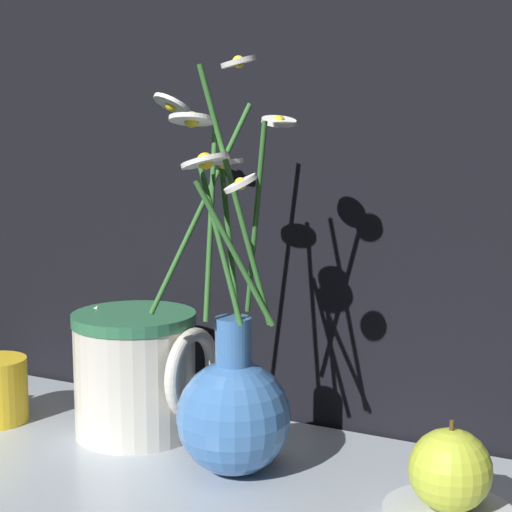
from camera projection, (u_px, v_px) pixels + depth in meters
ground_plane at (267, 495)px, 0.78m from camera, size 6.00×6.00×0.00m
shelf at (267, 489)px, 0.78m from camera, size 0.88×0.31×0.01m
vase_with_flowers at (233, 400)px, 0.80m from camera, size 0.18×0.16×0.38m
ceramic_pitcher at (137, 368)px, 0.90m from camera, size 0.15×0.13×0.14m
orange_fruit at (451, 469)px, 0.70m from camera, size 0.07×0.07×0.08m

